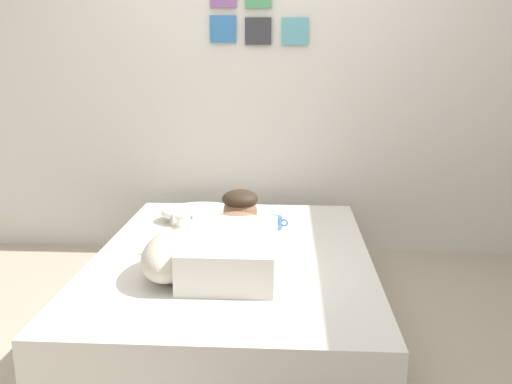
% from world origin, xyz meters
% --- Properties ---
extents(ground_plane, '(12.94, 12.94, 0.00)m').
position_xyz_m(ground_plane, '(0.00, 0.00, 0.00)').
color(ground_plane, tan).
extents(back_wall, '(4.47, 0.12, 2.50)m').
position_xyz_m(back_wall, '(-0.00, 1.40, 1.25)').
color(back_wall, silver).
rests_on(back_wall, ground).
extents(bed, '(1.44, 1.97, 0.40)m').
position_xyz_m(bed, '(-0.06, 0.17, 0.19)').
color(bed, '#726051').
rests_on(bed, ground).
extents(pillow, '(0.52, 0.32, 0.11)m').
position_xyz_m(pillow, '(-0.30, 0.71, 0.45)').
color(pillow, white).
rests_on(pillow, bed).
extents(person_lying, '(0.43, 0.92, 0.27)m').
position_xyz_m(person_lying, '(-0.05, 0.06, 0.50)').
color(person_lying, silver).
rests_on(person_lying, bed).
extents(dog, '(0.26, 0.57, 0.21)m').
position_xyz_m(dog, '(-0.31, -0.12, 0.50)').
color(dog, beige).
rests_on(dog, bed).
extents(coffee_cup, '(0.12, 0.09, 0.07)m').
position_xyz_m(coffee_cup, '(0.14, 0.59, 0.43)').
color(coffee_cup, teal).
rests_on(coffee_cup, bed).
extents(cell_phone, '(0.07, 0.14, 0.01)m').
position_xyz_m(cell_phone, '(-0.34, -0.08, 0.40)').
color(cell_phone, black).
rests_on(cell_phone, bed).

